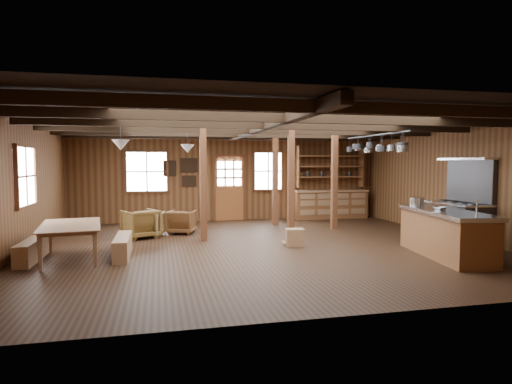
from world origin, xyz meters
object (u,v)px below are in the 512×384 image
commercial_range (459,215)px  dining_table (73,242)px  armchair_b (182,222)px  kitchen_island (446,233)px  armchair_c (148,224)px  armchair_a (141,224)px

commercial_range → dining_table: size_ratio=1.02×
armchair_b → commercial_range: bearing=176.1°
commercial_range → kitchen_island: bearing=-135.9°
armchair_c → commercial_range: bearing=177.5°
commercial_range → dining_table: 8.55m
dining_table → commercial_range: bearing=-98.8°
commercial_range → armchair_b: size_ratio=2.91×
armchair_c → dining_table: bearing=75.0°
commercial_range → dining_table: commercial_range is taller
commercial_range → armchair_c: 7.58m
dining_table → armchair_b: (2.24, 2.56, -0.03)m
armchair_a → armchair_b: (1.04, 0.45, -0.05)m
commercial_range → armchair_c: (-7.16, 2.46, -0.32)m
kitchen_island → armchair_c: kitchen_island is taller
dining_table → armchair_b: 3.40m
armchair_a → armchair_c: 0.25m
commercial_range → armchair_b: bearing=156.4°
kitchen_island → commercial_range: 1.82m
dining_table → armchair_a: 2.43m
armchair_a → armchair_b: 1.13m
armchair_a → commercial_range: bearing=137.0°
dining_table → armchair_b: dining_table is taller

